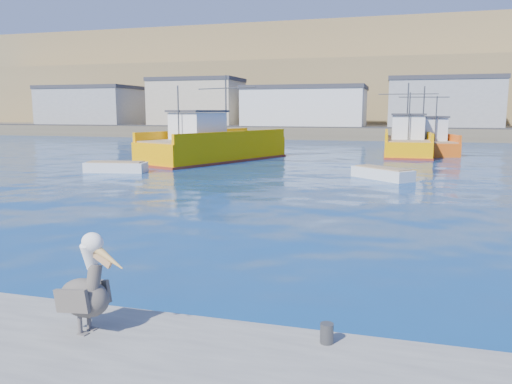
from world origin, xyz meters
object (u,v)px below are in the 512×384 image
(skiff_left, at_px, (116,168))
(trawler_yellow_b, at_px, (406,143))
(skiff_mid, at_px, (382,174))
(pelican, at_px, (86,290))
(boat_orange, at_px, (426,142))
(trawler_yellow_a, at_px, (213,147))

(skiff_left, bearing_deg, trawler_yellow_b, 45.37)
(trawler_yellow_b, distance_m, skiff_mid, 17.19)
(trawler_yellow_b, height_order, pelican, trawler_yellow_b)
(boat_orange, xyz_separation_m, pelican, (-7.03, -42.30, 0.12))
(trawler_yellow_a, distance_m, pelican, 31.79)
(trawler_yellow_a, distance_m, skiff_left, 9.18)
(skiff_mid, xyz_separation_m, pelican, (-3.72, -23.18, 0.92))
(trawler_yellow_a, height_order, skiff_mid, trawler_yellow_a)
(trawler_yellow_a, xyz_separation_m, boat_orange, (16.42, 11.93, -0.08))
(boat_orange, bearing_deg, trawler_yellow_b, -130.87)
(pelican, bearing_deg, trawler_yellow_b, 82.53)
(boat_orange, bearing_deg, trawler_yellow_a, -144.00)
(skiff_left, bearing_deg, boat_orange, 45.73)
(trawler_yellow_a, bearing_deg, trawler_yellow_b, 34.04)
(skiff_mid, height_order, pelican, pelican)
(trawler_yellow_b, relative_size, skiff_mid, 3.00)
(skiff_left, distance_m, skiff_mid, 16.61)
(trawler_yellow_a, distance_m, trawler_yellow_b, 17.71)
(boat_orange, relative_size, skiff_left, 2.37)
(trawler_yellow_b, distance_m, skiff_left, 25.82)
(trawler_yellow_b, relative_size, skiff_left, 2.76)
(skiff_left, relative_size, pelican, 2.53)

